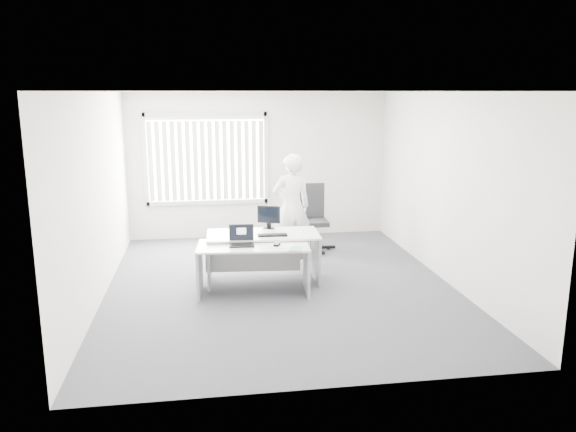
{
  "coord_description": "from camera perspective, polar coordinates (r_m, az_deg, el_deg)",
  "views": [
    {
      "loc": [
        -1.06,
        -7.81,
        2.79
      ],
      "look_at": [
        0.14,
        0.15,
        1.01
      ],
      "focal_mm": 35.0,
      "sensor_mm": 36.0,
      "label": 1
    }
  ],
  "objects": [
    {
      "name": "window",
      "position": [
        10.84,
        -8.26,
        5.76
      ],
      "size": [
        2.32,
        0.06,
        1.76
      ],
      "primitive_type": "cube",
      "color": "beige",
      "rests_on": "wall_back"
    },
    {
      "name": "ceiling",
      "position": [
        7.88,
        -0.89,
        12.52
      ],
      "size": [
        5.0,
        6.0,
        0.02
      ],
      "primitive_type": "cube",
      "color": "silver",
      "rests_on": "wall_back"
    },
    {
      "name": "desk_far",
      "position": [
        8.36,
        -2.55,
        -3.17
      ],
      "size": [
        1.67,
        0.83,
        0.75
      ],
      "rotation": [
        0.0,
        0.0,
        -0.03
      ],
      "color": "silver",
      "rests_on": "ground"
    },
    {
      "name": "mouse",
      "position": [
        7.78,
        -1.14,
        -2.88
      ],
      "size": [
        0.11,
        0.14,
        0.05
      ],
      "primitive_type": null,
      "rotation": [
        0.0,
        0.0,
        -0.42
      ],
      "color": "silver",
      "rests_on": "paper_sheet"
    },
    {
      "name": "booklet",
      "position": [
        7.62,
        0.81,
        -3.36
      ],
      "size": [
        0.22,
        0.26,
        0.01
      ],
      "primitive_type": "cube",
      "rotation": [
        0.0,
        0.0,
        -0.32
      ],
      "color": "silver",
      "rests_on": "desk_near"
    },
    {
      "name": "wall_front",
      "position": [
        5.12,
        3.7,
        -3.33
      ],
      "size": [
        5.0,
        0.02,
        2.8
      ],
      "primitive_type": "cube",
      "color": "silver",
      "rests_on": "ground"
    },
    {
      "name": "blinds",
      "position": [
        10.79,
        -8.26,
        5.56
      ],
      "size": [
        2.2,
        0.1,
        1.5
      ],
      "primitive_type": null,
      "color": "white",
      "rests_on": "wall_back"
    },
    {
      "name": "keyboard",
      "position": [
        8.16,
        -1.59,
        -1.96
      ],
      "size": [
        0.44,
        0.17,
        0.02
      ],
      "primitive_type": "cube",
      "rotation": [
        0.0,
        0.0,
        -0.06
      ],
      "color": "black",
      "rests_on": "desk_far"
    },
    {
      "name": "ground",
      "position": [
        8.36,
        -0.82,
        -7.04
      ],
      "size": [
        6.0,
        6.0,
        0.0
      ],
      "primitive_type": "plane",
      "color": "#56565E",
      "rests_on": "ground"
    },
    {
      "name": "person",
      "position": [
        9.46,
        0.37,
        0.94
      ],
      "size": [
        0.72,
        0.53,
        1.8
      ],
      "primitive_type": "imported",
      "rotation": [
        0.0,
        0.0,
        3.29
      ],
      "color": "white",
      "rests_on": "ground"
    },
    {
      "name": "wall_back",
      "position": [
        10.95,
        -2.98,
        5.14
      ],
      "size": [
        5.0,
        0.02,
        2.8
      ],
      "primitive_type": "cube",
      "color": "silver",
      "rests_on": "ground"
    },
    {
      "name": "laptop",
      "position": [
        7.79,
        -4.74,
        -2.07
      ],
      "size": [
        0.36,
        0.33,
        0.27
      ],
      "primitive_type": null,
      "rotation": [
        0.0,
        0.0,
        -0.06
      ],
      "color": "black",
      "rests_on": "desk_near"
    },
    {
      "name": "desk_near",
      "position": [
        7.92,
        -3.55,
        -4.3
      ],
      "size": [
        1.6,
        0.85,
        0.71
      ],
      "rotation": [
        0.0,
        0.0,
        -0.08
      ],
      "color": "silver",
      "rests_on": "ground"
    },
    {
      "name": "monitor",
      "position": [
        8.56,
        -1.97,
        -0.13
      ],
      "size": [
        0.37,
        0.23,
        0.35
      ],
      "primitive_type": null,
      "rotation": [
        0.0,
        0.0,
        -0.38
      ],
      "color": "black",
      "rests_on": "desk_far"
    },
    {
      "name": "wall_right",
      "position": [
        8.7,
        15.72,
        2.79
      ],
      "size": [
        0.02,
        6.0,
        2.8
      ],
      "primitive_type": "cube",
      "color": "silver",
      "rests_on": "ground"
    },
    {
      "name": "office_chair",
      "position": [
        10.14,
        2.47,
        -1.38
      ],
      "size": [
        0.68,
        0.68,
        1.18
      ],
      "rotation": [
        0.0,
        0.0,
        -0.02
      ],
      "color": "black",
      "rests_on": "ground"
    },
    {
      "name": "wall_left",
      "position": [
        8.06,
        -18.75,
        1.86
      ],
      "size": [
        0.02,
        6.0,
        2.8
      ],
      "primitive_type": "cube",
      "color": "silver",
      "rests_on": "ground"
    },
    {
      "name": "paper_sheet",
      "position": [
        7.8,
        -0.52,
        -3.04
      ],
      "size": [
        0.3,
        0.22,
        0.0
      ],
      "primitive_type": "cube",
      "rotation": [
        0.0,
        0.0,
        -0.04
      ],
      "color": "white",
      "rests_on": "desk_near"
    }
  ]
}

